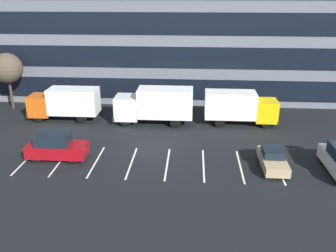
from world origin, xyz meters
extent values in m
plane|color=black|center=(0.00, 0.00, 0.00)|extent=(120.00, 120.00, 0.00)
cube|color=slate|center=(0.00, 18.00, 7.20)|extent=(40.57, 11.86, 14.40)
cube|color=black|center=(0.00, 12.01, 1.98)|extent=(38.95, 0.16, 2.30)
cube|color=black|center=(0.00, 12.01, 5.58)|extent=(38.95, 0.16, 2.30)
cube|color=black|center=(0.00, 12.01, 9.18)|extent=(38.95, 0.16, 2.30)
cube|color=silver|center=(-9.80, -2.69, 0.00)|extent=(0.14, 5.40, 0.01)
cube|color=silver|center=(-7.00, -2.69, 0.00)|extent=(0.14, 5.40, 0.01)
cube|color=silver|center=(-4.20, -2.69, 0.00)|extent=(0.14, 5.40, 0.01)
cube|color=silver|center=(-1.40, -2.69, 0.00)|extent=(0.14, 5.40, 0.01)
cube|color=silver|center=(1.40, -2.69, 0.00)|extent=(0.14, 5.40, 0.01)
cube|color=silver|center=(4.20, -2.69, 0.00)|extent=(0.14, 5.40, 0.01)
cube|color=silver|center=(7.00, -2.69, 0.00)|extent=(0.14, 5.40, 0.01)
cube|color=silver|center=(9.80, -2.69, 0.00)|extent=(0.14, 5.40, 0.01)
cube|color=yellow|center=(10.42, 6.46, 1.51)|extent=(2.08, 2.27, 2.08)
cube|color=black|center=(11.44, 6.46, 1.93)|extent=(0.06, 1.91, 0.92)
cube|color=white|center=(6.92, 6.46, 2.03)|extent=(4.92, 2.36, 2.55)
cube|color=black|center=(11.51, 6.46, 0.61)|extent=(0.19, 2.27, 0.38)
cylinder|color=black|center=(10.42, 7.43, 0.47)|extent=(0.95, 0.28, 0.95)
cylinder|color=black|center=(10.42, 5.48, 0.47)|extent=(0.95, 0.28, 0.95)
cylinder|color=black|center=(5.94, 7.43, 0.47)|extent=(0.95, 0.28, 0.95)
cylinder|color=black|center=(5.94, 5.48, 0.47)|extent=(0.95, 0.28, 0.95)
cube|color=#D85914|center=(-12.28, 6.55, 1.52)|extent=(2.08, 2.27, 2.08)
cube|color=black|center=(-13.30, 6.55, 1.93)|extent=(0.06, 1.91, 0.92)
cube|color=white|center=(-8.77, 6.55, 2.04)|extent=(4.93, 2.37, 2.56)
cube|color=black|center=(-13.37, 6.55, 0.62)|extent=(0.19, 2.27, 0.38)
cylinder|color=black|center=(-12.28, 5.57, 0.47)|extent=(0.95, 0.28, 0.95)
cylinder|color=black|center=(-12.28, 7.52, 0.47)|extent=(0.95, 0.28, 0.95)
cylinder|color=black|center=(-7.79, 5.57, 0.47)|extent=(0.95, 0.28, 0.95)
cylinder|color=black|center=(-7.79, 7.52, 0.47)|extent=(0.95, 0.28, 0.95)
cube|color=white|center=(-3.24, 6.07, 1.65)|extent=(2.27, 2.47, 2.27)
cube|color=black|center=(-4.36, 6.07, 2.10)|extent=(0.06, 2.08, 1.00)
cube|color=white|center=(0.57, 6.07, 2.22)|extent=(5.36, 2.58, 2.78)
cube|color=black|center=(-4.43, 6.07, 0.67)|extent=(0.21, 2.47, 0.41)
cylinder|color=black|center=(-3.24, 5.01, 0.52)|extent=(1.03, 0.31, 1.03)
cylinder|color=black|center=(-3.24, 7.13, 0.52)|extent=(1.03, 0.31, 1.03)
cylinder|color=black|center=(1.64, 5.01, 0.52)|extent=(1.03, 0.31, 1.03)
cylinder|color=black|center=(1.64, 7.13, 0.52)|extent=(1.03, 0.31, 1.03)
cube|color=maroon|center=(-7.35, -2.36, 0.76)|extent=(4.63, 1.96, 0.96)
cube|color=black|center=(-7.58, -2.36, 1.67)|extent=(2.55, 1.73, 0.86)
cylinder|color=black|center=(-5.87, -1.50, 0.34)|extent=(0.68, 0.22, 0.68)
cylinder|color=black|center=(-5.87, -3.22, 0.34)|extent=(0.68, 0.22, 0.68)
cylinder|color=black|center=(-8.83, -1.50, 0.34)|extent=(0.68, 0.22, 0.68)
cylinder|color=black|center=(-8.83, -3.22, 0.34)|extent=(0.68, 0.22, 0.68)
cube|color=tan|center=(9.36, -2.76, 0.57)|extent=(1.73, 4.14, 0.67)
cube|color=black|center=(9.36, -2.55, 1.19)|extent=(1.52, 1.74, 0.58)
cylinder|color=black|center=(10.11, -4.08, 0.29)|extent=(0.21, 0.58, 0.58)
cylinder|color=black|center=(8.61, -4.08, 0.29)|extent=(0.21, 0.58, 0.58)
cylinder|color=black|center=(10.11, -1.44, 0.29)|extent=(0.21, 0.58, 0.58)
cylinder|color=black|center=(8.61, -1.44, 0.29)|extent=(0.21, 0.58, 0.58)
cylinder|color=black|center=(13.34, -1.69, 0.35)|extent=(0.23, 0.71, 0.71)
cylinder|color=black|center=(13.34, -4.76, 0.35)|extent=(0.23, 0.71, 0.71)
cylinder|color=#473323|center=(-17.00, 9.83, 1.63)|extent=(0.28, 0.28, 3.26)
sphere|color=#4C4233|center=(-17.00, 9.83, 4.56)|extent=(3.31, 3.31, 3.31)
camera|label=1|loc=(3.22, -27.45, 12.73)|focal=38.35mm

